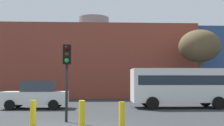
{
  "coord_description": "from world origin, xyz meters",
  "views": [
    {
      "loc": [
        1.3,
        -11.27,
        1.83
      ],
      "look_at": [
        2.14,
        8.71,
        3.17
      ],
      "focal_mm": 44.55,
      "sensor_mm": 36.0,
      "label": 1
    }
  ],
  "objects_px": {
    "white_bus": "(180,85)",
    "bare_tree_0": "(199,46)",
    "bollard_yellow_2": "(122,115)",
    "bollard_yellow_0": "(33,113)",
    "traffic_light_island": "(67,65)",
    "parked_car_2": "(36,95)",
    "bollard_yellow_1": "(82,115)"
  },
  "relations": [
    {
      "from": "parked_car_2",
      "to": "white_bus",
      "type": "height_order",
      "value": "white_bus"
    },
    {
      "from": "traffic_light_island",
      "to": "bollard_yellow_0",
      "type": "xyz_separation_m",
      "value": [
        -1.23,
        -1.1,
        -2.06
      ]
    },
    {
      "from": "traffic_light_island",
      "to": "bare_tree_0",
      "type": "xyz_separation_m",
      "value": [
        11.26,
        13.97,
        2.69
      ]
    },
    {
      "from": "bollard_yellow_0",
      "to": "bollard_yellow_2",
      "type": "relative_size",
      "value": 1.03
    },
    {
      "from": "traffic_light_island",
      "to": "bollard_yellow_0",
      "type": "height_order",
      "value": "traffic_light_island"
    },
    {
      "from": "white_bus",
      "to": "bollard_yellow_0",
      "type": "height_order",
      "value": "white_bus"
    },
    {
      "from": "bare_tree_0",
      "to": "parked_car_2",
      "type": "bearing_deg",
      "value": -151.69
    },
    {
      "from": "white_bus",
      "to": "bollard_yellow_1",
      "type": "height_order",
      "value": "white_bus"
    },
    {
      "from": "bollard_yellow_1",
      "to": "traffic_light_island",
      "type": "bearing_deg",
      "value": 113.1
    },
    {
      "from": "white_bus",
      "to": "traffic_light_island",
      "type": "relative_size",
      "value": 1.93
    },
    {
      "from": "bollard_yellow_2",
      "to": "bollard_yellow_0",
      "type": "bearing_deg",
      "value": 169.73
    },
    {
      "from": "bare_tree_0",
      "to": "bollard_yellow_2",
      "type": "distance_m",
      "value": 18.68
    },
    {
      "from": "bollard_yellow_0",
      "to": "bollard_yellow_2",
      "type": "xyz_separation_m",
      "value": [
        3.62,
        -0.66,
        -0.01
      ]
    },
    {
      "from": "parked_car_2",
      "to": "bollard_yellow_1",
      "type": "bearing_deg",
      "value": 113.64
    },
    {
      "from": "white_bus",
      "to": "bare_tree_0",
      "type": "xyz_separation_m",
      "value": [
        4.12,
        7.42,
        3.66
      ]
    },
    {
      "from": "bollard_yellow_1",
      "to": "parked_car_2",
      "type": "bearing_deg",
      "value": 113.64
    },
    {
      "from": "white_bus",
      "to": "bollard_yellow_2",
      "type": "bearing_deg",
      "value": 60.22
    },
    {
      "from": "parked_car_2",
      "to": "bollard_yellow_0",
      "type": "xyz_separation_m",
      "value": [
        1.59,
        -7.49,
        -0.4
      ]
    },
    {
      "from": "bollard_yellow_1",
      "to": "bollard_yellow_2",
      "type": "relative_size",
      "value": 1.07
    },
    {
      "from": "traffic_light_island",
      "to": "bare_tree_0",
      "type": "relative_size",
      "value": 0.51
    },
    {
      "from": "white_bus",
      "to": "traffic_light_island",
      "type": "distance_m",
      "value": 9.74
    },
    {
      "from": "bare_tree_0",
      "to": "bollard_yellow_2",
      "type": "relative_size",
      "value": 6.68
    },
    {
      "from": "white_bus",
      "to": "bollard_yellow_1",
      "type": "distance_m",
      "value": 10.65
    },
    {
      "from": "white_bus",
      "to": "bare_tree_0",
      "type": "height_order",
      "value": "bare_tree_0"
    },
    {
      "from": "bollard_yellow_0",
      "to": "traffic_light_island",
      "type": "bearing_deg",
      "value": 41.97
    },
    {
      "from": "white_bus",
      "to": "bollard_yellow_1",
      "type": "bearing_deg",
      "value": 53.46
    },
    {
      "from": "traffic_light_island",
      "to": "bollard_yellow_0",
      "type": "relative_size",
      "value": 3.3
    },
    {
      "from": "bollard_yellow_0",
      "to": "white_bus",
      "type": "bearing_deg",
      "value": 42.44
    },
    {
      "from": "parked_car_2",
      "to": "white_bus",
      "type": "distance_m",
      "value": 9.99
    },
    {
      "from": "traffic_light_island",
      "to": "parked_car_2",
      "type": "bearing_deg",
      "value": -156.34
    },
    {
      "from": "bollard_yellow_0",
      "to": "bollard_yellow_1",
      "type": "height_order",
      "value": "bollard_yellow_1"
    },
    {
      "from": "traffic_light_island",
      "to": "bollard_yellow_2",
      "type": "bearing_deg",
      "value": 53.47
    }
  ]
}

